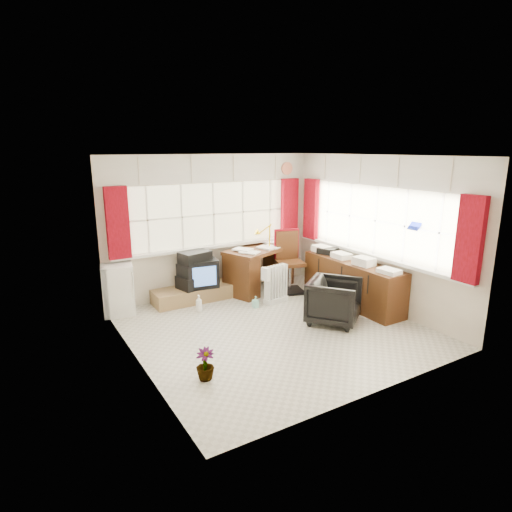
% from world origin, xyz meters
% --- Properties ---
extents(ground, '(4.00, 4.00, 0.00)m').
position_xyz_m(ground, '(0.00, 0.00, 0.00)').
color(ground, beige).
rests_on(ground, ground).
extents(room_walls, '(4.00, 4.00, 4.00)m').
position_xyz_m(room_walls, '(0.00, 0.00, 1.50)').
color(room_walls, beige).
rests_on(room_walls, ground).
extents(window_back, '(3.70, 0.12, 3.60)m').
position_xyz_m(window_back, '(0.00, 1.94, 0.95)').
color(window_back, '#FFF8C9').
rests_on(window_back, room_walls).
extents(window_right, '(0.12, 3.70, 3.60)m').
position_xyz_m(window_right, '(1.94, 0.00, 0.95)').
color(window_right, '#FFF8C9').
rests_on(window_right, room_walls).
extents(curtains, '(3.83, 3.83, 1.15)m').
position_xyz_m(curtains, '(0.92, 0.93, 1.46)').
color(curtains, maroon).
rests_on(curtains, room_walls).
extents(overhead_cabinets, '(3.98, 3.98, 0.48)m').
position_xyz_m(overhead_cabinets, '(0.98, 0.98, 2.25)').
color(overhead_cabinets, beige).
rests_on(overhead_cabinets, room_walls).
extents(desk, '(1.56, 1.14, 0.85)m').
position_xyz_m(desk, '(0.78, 1.67, 0.45)').
color(desk, '#4B2311').
rests_on(desk, ground).
extents(desk_lamp, '(0.19, 0.17, 0.45)m').
position_xyz_m(desk_lamp, '(0.92, 1.55, 1.12)').
color(desk_lamp, '#E0B509').
rests_on(desk_lamp, desk).
extents(task_chair, '(0.60, 0.62, 1.15)m').
position_xyz_m(task_chair, '(1.21, 1.36, 0.61)').
color(task_chair, black).
rests_on(task_chair, ground).
extents(office_chair, '(1.04, 1.04, 0.69)m').
position_xyz_m(office_chair, '(0.92, -0.27, 0.34)').
color(office_chair, black).
rests_on(office_chair, ground).
extents(radiator, '(0.46, 0.24, 0.66)m').
position_xyz_m(radiator, '(0.65, 0.92, 0.27)').
color(radiator, white).
rests_on(radiator, ground).
extents(credenza, '(0.50, 2.00, 0.85)m').
position_xyz_m(credenza, '(1.73, 0.20, 0.39)').
color(credenza, '#4B2311').
rests_on(credenza, ground).
extents(file_tray, '(0.36, 0.40, 0.11)m').
position_xyz_m(file_tray, '(1.71, 0.84, 0.80)').
color(file_tray, black).
rests_on(file_tray, credenza).
extents(tv_bench, '(1.40, 0.50, 0.25)m').
position_xyz_m(tv_bench, '(-0.55, 1.72, 0.12)').
color(tv_bench, '#94754A').
rests_on(tv_bench, ground).
extents(crt_tv, '(0.61, 0.58, 0.49)m').
position_xyz_m(crt_tv, '(-0.40, 1.71, 0.49)').
color(crt_tv, black).
rests_on(crt_tv, tv_bench).
extents(hifi_stack, '(0.68, 0.51, 0.63)m').
position_xyz_m(hifi_stack, '(-0.50, 1.71, 0.55)').
color(hifi_stack, black).
rests_on(hifi_stack, tv_bench).
extents(mini_fridge, '(0.57, 0.57, 0.81)m').
position_xyz_m(mini_fridge, '(-1.80, 1.80, 0.41)').
color(mini_fridge, white).
rests_on(mini_fridge, ground).
extents(spray_bottle_a, '(0.12, 0.12, 0.28)m').
position_xyz_m(spray_bottle_a, '(-0.67, 1.19, 0.14)').
color(spray_bottle_a, white).
rests_on(spray_bottle_a, ground).
extents(spray_bottle_b, '(0.09, 0.09, 0.20)m').
position_xyz_m(spray_bottle_b, '(0.22, 0.88, 0.10)').
color(spray_bottle_b, '#96DFCC').
rests_on(spray_bottle_b, ground).
extents(flower_vase, '(0.28, 0.28, 0.38)m').
position_xyz_m(flower_vase, '(-1.46, -0.79, 0.19)').
color(flower_vase, black).
rests_on(flower_vase, ground).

